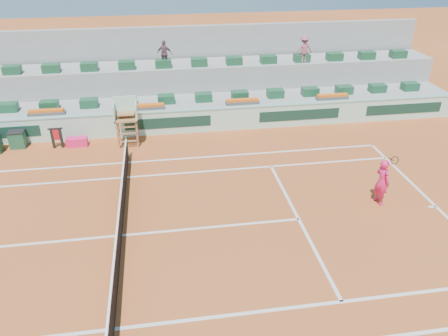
{
  "coord_description": "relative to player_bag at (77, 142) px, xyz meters",
  "views": [
    {
      "loc": [
        1.66,
        -12.61,
        9.39
      ],
      "look_at": [
        4.0,
        2.5,
        1.0
      ],
      "focal_mm": 35.0,
      "sensor_mm": 36.0,
      "label": 1
    }
  ],
  "objects": [
    {
      "name": "court_lines",
      "position": [
        2.51,
        -7.65,
        -0.22
      ],
      "size": [
        23.89,
        11.09,
        0.01
      ],
      "color": "silver",
      "rests_on": "ground"
    },
    {
      "name": "spectator_mid",
      "position": [
        4.62,
        4.18,
        3.11
      ],
      "size": [
        0.92,
        0.57,
        1.46
      ],
      "primitive_type": "imported",
      "rotation": [
        0.0,
        0.0,
        2.87
      ],
      "color": "brown",
      "rests_on": "seating_tier_upper"
    },
    {
      "name": "flower_planters",
      "position": [
        1.01,
        1.35,
        1.11
      ],
      "size": [
        26.8,
        0.36,
        0.28
      ],
      "color": "#4D4D4D",
      "rests_on": "seating_tier_lower"
    },
    {
      "name": "umpire_chair",
      "position": [
        2.51,
        -0.15,
        1.32
      ],
      "size": [
        1.1,
        0.9,
        2.4
      ],
      "color": "olive",
      "rests_on": "ground"
    },
    {
      "name": "seating_tier_lower",
      "position": [
        2.51,
        3.05,
        0.38
      ],
      "size": [
        36.0,
        4.0,
        1.2
      ],
      "primitive_type": "cube",
      "color": "#969794",
      "rests_on": "ground"
    },
    {
      "name": "spectator_right",
      "position": [
        12.54,
        3.86,
        3.15
      ],
      "size": [
        1.04,
        0.66,
        1.55
      ],
      "primitive_type": "imported",
      "rotation": [
        0.0,
        0.0,
        3.23
      ],
      "color": "#994C5B",
      "rests_on": "seating_tier_upper"
    },
    {
      "name": "stadium_back_wall",
      "position": [
        2.51,
        6.25,
        1.98
      ],
      "size": [
        36.0,
        0.4,
        4.4
      ],
      "primitive_type": "cube",
      "color": "#969794",
      "rests_on": "ground"
    },
    {
      "name": "towel_rack",
      "position": [
        -0.89,
        -0.05,
        0.38
      ],
      "size": [
        0.69,
        0.11,
        1.03
      ],
      "color": "black",
      "rests_on": "ground"
    },
    {
      "name": "seating_tier_upper",
      "position": [
        2.51,
        4.65,
        1.08
      ],
      "size": [
        36.0,
        2.4,
        2.6
      ],
      "primitive_type": "cube",
      "color": "#969794",
      "rests_on": "ground"
    },
    {
      "name": "drink_cooler_a",
      "position": [
        -2.81,
        0.32,
        0.2
      ],
      "size": [
        0.74,
        0.64,
        0.84
      ],
      "color": "#18482F",
      "rests_on": "ground"
    },
    {
      "name": "advertising_hoarding",
      "position": [
        2.54,
        0.85,
        0.41
      ],
      "size": [
        36.0,
        0.34,
        1.26
      ],
      "color": "#ABD7C0",
      "rests_on": "ground"
    },
    {
      "name": "tennis_net",
      "position": [
        2.51,
        -7.65,
        0.3
      ],
      "size": [
        0.1,
        11.97,
        1.1
      ],
      "color": "black",
      "rests_on": "ground"
    },
    {
      "name": "tennis_player",
      "position": [
        12.33,
        -7.02,
        0.72
      ],
      "size": [
        0.59,
        0.94,
        2.28
      ],
      "color": "#EF1F63",
      "rests_on": "ground"
    },
    {
      "name": "seat_row_upper",
      "position": [
        2.51,
        4.05,
        2.6
      ],
      "size": [
        32.9,
        0.6,
        0.44
      ],
      "color": "#18482B",
      "rests_on": "seating_tier_upper"
    },
    {
      "name": "seat_row_lower",
      "position": [
        2.51,
        2.15,
        1.2
      ],
      "size": [
        32.9,
        0.6,
        0.44
      ],
      "color": "#18482B",
      "rests_on": "seating_tier_lower"
    },
    {
      "name": "player_bag",
      "position": [
        0.0,
        0.0,
        0.0
      ],
      "size": [
        1.0,
        0.44,
        0.44
      ],
      "primitive_type": "cube",
      "color": "#EF1F63",
      "rests_on": "ground"
    },
    {
      "name": "ground",
      "position": [
        2.51,
        -7.65,
        -0.22
      ],
      "size": [
        90.0,
        90.0,
        0.0
      ],
      "primitive_type": "plane",
      "color": "#9D471E",
      "rests_on": "ground"
    }
  ]
}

